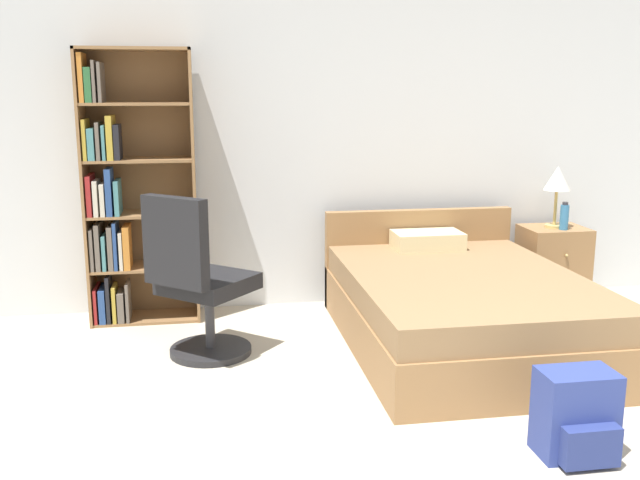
% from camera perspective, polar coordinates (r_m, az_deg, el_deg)
% --- Properties ---
extents(wall_back, '(9.00, 0.06, 2.60)m').
position_cam_1_polar(wall_back, '(5.47, 3.89, 8.49)').
color(wall_back, silver).
rests_on(wall_back, ground_plane).
extents(bookshelf, '(0.76, 0.34, 1.91)m').
position_cam_1_polar(bookshelf, '(5.16, -15.26, 3.61)').
color(bookshelf, olive).
rests_on(bookshelf, ground_plane).
extents(bed, '(1.44, 2.01, 0.74)m').
position_cam_1_polar(bed, '(4.73, 11.05, -5.21)').
color(bed, olive).
rests_on(bed, ground_plane).
extents(office_chair, '(0.71, 0.72, 1.03)m').
position_cam_1_polar(office_chair, '(4.39, -9.73, -3.51)').
color(office_chair, '#232326').
rests_on(office_chair, ground_plane).
extents(nightstand, '(0.47, 0.41, 0.59)m').
position_cam_1_polar(nightstand, '(5.84, 18.09, -1.85)').
color(nightstand, olive).
rests_on(nightstand, ground_plane).
extents(table_lamp, '(0.20, 0.20, 0.47)m').
position_cam_1_polar(table_lamp, '(5.73, 18.45, 4.49)').
color(table_lamp, tan).
rests_on(table_lamp, nightstand).
extents(water_bottle, '(0.06, 0.06, 0.21)m').
position_cam_1_polar(water_bottle, '(5.69, 18.96, 1.78)').
color(water_bottle, teal).
rests_on(water_bottle, nightstand).
extents(backpack_blue, '(0.34, 0.29, 0.40)m').
position_cam_1_polar(backpack_blue, '(3.50, 19.86, -13.13)').
color(backpack_blue, navy).
rests_on(backpack_blue, ground_plane).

